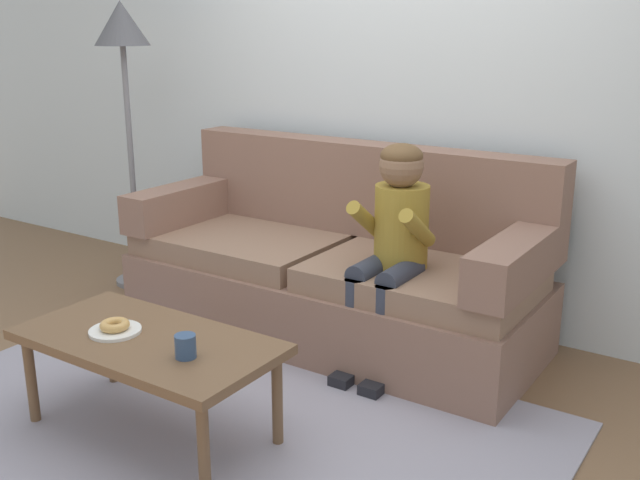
{
  "coord_description": "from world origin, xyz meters",
  "views": [
    {
      "loc": [
        1.9,
        -2.33,
        1.63
      ],
      "look_at": [
        0.07,
        0.45,
        0.65
      ],
      "focal_mm": 41.22,
      "sensor_mm": 36.0,
      "label": 1
    }
  ],
  "objects": [
    {
      "name": "toy_controller",
      "position": [
        -0.48,
        0.09,
        0.03
      ],
      "size": [
        0.23,
        0.09,
        0.05
      ],
      "rotation": [
        0.0,
        0.0,
        -0.17
      ],
      "color": "gold",
      "rests_on": "ground"
    },
    {
      "name": "plate",
      "position": [
        -0.3,
        -0.5,
        0.44
      ],
      "size": [
        0.21,
        0.21,
        0.01
      ],
      "primitive_type": "cylinder",
      "color": "white",
      "rests_on": "coffee_table"
    },
    {
      "name": "mug",
      "position": [
        0.1,
        -0.51,
        0.48
      ],
      "size": [
        0.08,
        0.08,
        0.09
      ],
      "primitive_type": "cylinder",
      "color": "#334C72",
      "rests_on": "coffee_table"
    },
    {
      "name": "wall_back",
      "position": [
        0.0,
        1.4,
        1.4
      ],
      "size": [
        8.0,
        0.1,
        2.8
      ],
      "primitive_type": "cube",
      "color": "silver",
      "rests_on": "ground"
    },
    {
      "name": "area_rug",
      "position": [
        0.0,
        -0.25,
        0.01
      ],
      "size": [
        2.76,
        1.76,
        0.01
      ],
      "primitive_type": "cube",
      "color": "#9993A3",
      "rests_on": "ground"
    },
    {
      "name": "couch",
      "position": [
        -0.1,
        0.86,
        0.36
      ],
      "size": [
        2.23,
        0.9,
        1.01
      ],
      "color": "#846051",
      "rests_on": "ground"
    },
    {
      "name": "donut",
      "position": [
        -0.3,
        -0.5,
        0.46
      ],
      "size": [
        0.13,
        0.13,
        0.04
      ],
      "primitive_type": "torus",
      "rotation": [
        0.0,
        0.0,
        1.53
      ],
      "color": "tan",
      "rests_on": "plate"
    },
    {
      "name": "floor_lamp",
      "position": [
        -1.6,
        0.82,
        1.46
      ],
      "size": [
        0.33,
        0.33,
        1.77
      ],
      "color": "slate",
      "rests_on": "ground"
    },
    {
      "name": "ground",
      "position": [
        0.0,
        0.0,
        0.0
      ],
      "size": [
        10.0,
        10.0,
        0.0
      ],
      "primitive_type": "plane",
      "color": "brown"
    },
    {
      "name": "person_child",
      "position": [
        0.36,
        0.64,
        0.67
      ],
      "size": [
        0.34,
        0.58,
        1.1
      ],
      "color": "olive",
      "rests_on": "ground"
    },
    {
      "name": "coffee_table",
      "position": [
        -0.16,
        -0.46,
        0.39
      ],
      "size": [
        1.08,
        0.55,
        0.43
      ],
      "color": "brown",
      "rests_on": "ground"
    }
  ]
}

